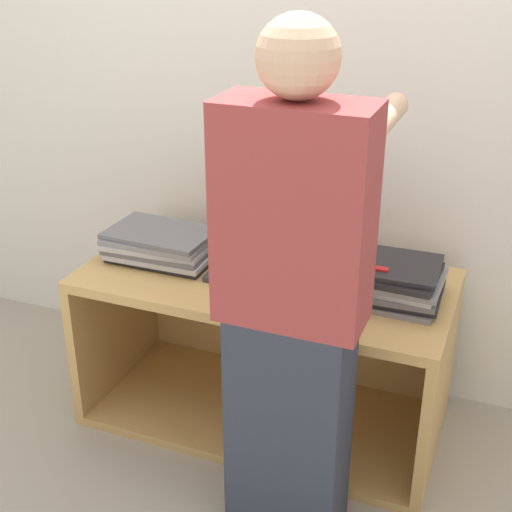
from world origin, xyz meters
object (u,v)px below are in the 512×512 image
laptop_open (271,257)px  laptop_stack_left (162,245)px  laptop_stack_right (382,280)px  person (293,309)px

laptop_open → laptop_stack_left: size_ratio=0.95×
laptop_stack_left → laptop_open: bearing=7.6°
laptop_open → laptop_stack_right: bearing=-7.4°
laptop_stack_left → laptop_stack_right: laptop_stack_right is taller
person → laptop_stack_right: bearing=72.1°
laptop_open → person: person is taller
laptop_open → laptop_stack_right: 0.41m
laptop_open → person: bearing=-63.7°
laptop_open → laptop_stack_left: laptop_open is taller
laptop_open → laptop_stack_right: (0.41, -0.05, 0.01)m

